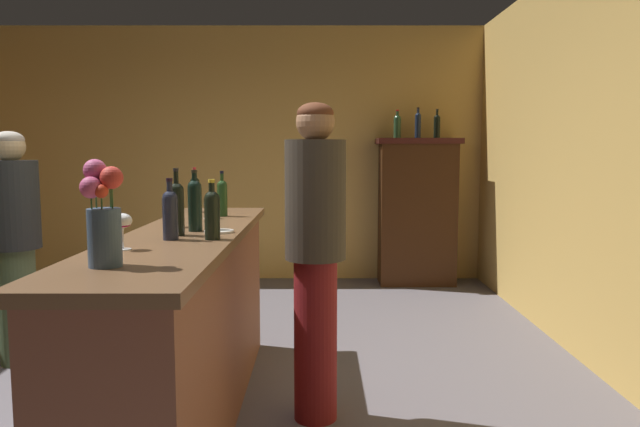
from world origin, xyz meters
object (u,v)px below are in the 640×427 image
at_px(wine_bottle_chardonnay, 221,196).
at_px(display_cabinet, 416,209).
at_px(wine_bottle_malbec, 211,212).
at_px(wine_bottle_rose, 193,203).
at_px(display_bottle_midleft, 417,124).
at_px(wine_glass_front, 121,223).
at_px(bar_counter, 185,328).
at_px(wine_glass_mid, 174,209).
at_px(wine_bottle_pinot, 169,212).
at_px(wine_bottle_riesling, 194,193).
at_px(wine_glass_rear, 207,205).
at_px(display_bottle_left, 396,125).
at_px(patron_tall, 12,237).
at_px(bartender, 314,246).
at_px(display_bottle_center, 435,125).
at_px(cheese_plate, 218,231).
at_px(flower_arrangement, 102,215).
at_px(wine_bottle_merlot, 175,206).

bearing_deg(wine_bottle_chardonnay, display_cabinet, 57.07).
xyz_separation_m(display_cabinet, wine_bottle_malbec, (-1.57, -3.61, 0.33)).
height_order(wine_bottle_chardonnay, wine_bottle_rose, wine_bottle_rose).
xyz_separation_m(wine_bottle_chardonnay, display_bottle_midleft, (1.68, 2.60, 0.58)).
bearing_deg(display_cabinet, wine_glass_front, -115.89).
distance_m(bar_counter, wine_glass_mid, 0.65).
xyz_separation_m(wine_bottle_pinot, wine_bottle_riesling, (-0.15, 1.28, 0.00)).
distance_m(wine_bottle_chardonnay, wine_bottle_pinot, 1.02).
bearing_deg(wine_bottle_rose, wine_glass_rear, 93.73).
height_order(wine_glass_front, display_bottle_left, display_bottle_left).
distance_m(display_bottle_midleft, patron_tall, 4.06).
xyz_separation_m(bar_counter, bartender, (0.68, 0.06, 0.43)).
bearing_deg(display_bottle_center, cheese_plate, -117.77).
bearing_deg(display_bottle_left, bar_counter, -114.51).
xyz_separation_m(bar_counter, display_bottle_center, (1.96, 3.36, 1.21)).
bearing_deg(bar_counter, display_bottle_left, 65.49).
bearing_deg(flower_arrangement, wine_bottle_pinot, 83.25).
relative_size(wine_bottle_riesling, wine_glass_rear, 2.57).
bearing_deg(wine_bottle_malbec, display_bottle_left, 69.64).
bearing_deg(wine_bottle_malbec, cheese_plate, 92.47).
bearing_deg(wine_glass_front, display_cabinet, 64.11).
bearing_deg(bar_counter, cheese_plate, -3.70).
relative_size(wine_bottle_riesling, wine_glass_front, 1.96).
distance_m(wine_bottle_rose, wine_bottle_pinot, 0.31).
bearing_deg(wine_glass_mid, display_bottle_midleft, 59.53).
distance_m(bar_counter, patron_tall, 1.67).
xyz_separation_m(wine_bottle_merlot, patron_tall, (-1.35, 1.02, -0.30)).
distance_m(wine_bottle_merlot, wine_glass_mid, 0.34).
height_order(bar_counter, display_bottle_midleft, display_bottle_midleft).
bearing_deg(wine_glass_rear, wine_bottle_rose, -86.27).
bearing_deg(wine_bottle_malbec, flower_arrangement, -112.52).
xyz_separation_m(wine_glass_front, display_bottle_center, (2.09, 3.91, 0.58)).
distance_m(wine_glass_front, display_bottle_left, 4.29).
bearing_deg(display_cabinet, wine_glass_rear, -122.70).
bearing_deg(display_bottle_center, bartender, -111.13).
height_order(bar_counter, wine_bottle_pinot, wine_bottle_pinot).
bearing_deg(wine_glass_mid, cheese_plate, -38.85).
bearing_deg(wine_glass_mid, display_bottle_left, 62.61).
xyz_separation_m(wine_bottle_rose, wine_bottle_riesling, (-0.20, 0.97, -0.02)).
relative_size(bar_counter, cheese_plate, 17.44).
relative_size(wine_bottle_riesling, bartender, 0.18).
height_order(wine_glass_rear, display_bottle_center, display_bottle_center).
bearing_deg(wine_bottle_chardonnay, display_bottle_center, 54.12).
distance_m(display_bottle_left, bartender, 3.50).
relative_size(bar_counter, wine_bottle_riesling, 8.59).
bearing_deg(wine_bottle_chardonnay, flower_arrangement, -95.35).
relative_size(wine_bottle_pinot, wine_glass_front, 1.86).
height_order(wine_bottle_merlot, wine_bottle_riesling, wine_bottle_merlot).
bearing_deg(wine_glass_mid, wine_bottle_pinot, -78.86).
relative_size(wine_bottle_rose, wine_glass_mid, 2.39).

